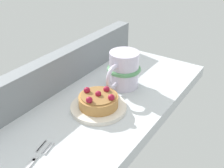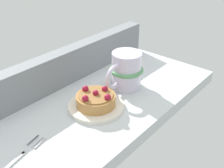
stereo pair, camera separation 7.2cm
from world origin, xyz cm
name	(u,v)px [view 2 (the right image)]	position (x,y,z in cm)	size (l,w,h in cm)	color
ground_plane	(99,106)	(0.00, 0.00, -1.67)	(69.62, 32.06, 3.34)	silver
window_rail_back	(61,68)	(0.00, 13.92, 4.84)	(68.23, 4.22, 9.67)	gray
dessert_plate	(96,107)	(-2.85, -1.86, 0.50)	(13.79, 13.79, 1.06)	silver
raspberry_tart	(96,99)	(-2.86, -1.87, 2.67)	(9.60, 9.60, 4.31)	#B77F42
coffee_mug	(126,70)	(10.16, -0.89, 5.09)	(13.05, 9.31, 10.14)	silver
dessert_fork	(15,161)	(-26.06, -2.19, 0.30)	(16.35, 5.24, 0.60)	#B7B7BC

